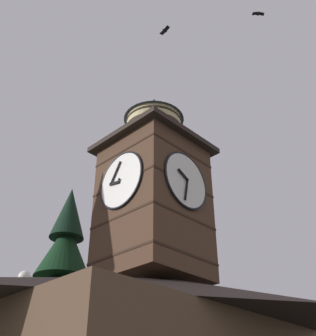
{
  "coord_description": "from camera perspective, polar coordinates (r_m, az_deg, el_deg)",
  "views": [
    {
      "loc": [
        11.94,
        9.71,
        2.21
      ],
      "look_at": [
        -0.51,
        -2.42,
        12.78
      ],
      "focal_mm": 44.85,
      "sensor_mm": 36.0,
      "label": 1
    }
  ],
  "objects": [
    {
      "name": "clock_tower",
      "position": [
        19.11,
        -0.63,
        -2.95
      ],
      "size": [
        4.53,
        4.53,
        9.63
      ],
      "color": "#4C3323",
      "rests_on": "building_main"
    },
    {
      "name": "flying_bird_high",
      "position": [
        22.77,
        13.45,
        19.73
      ],
      "size": [
        0.55,
        0.53,
        0.14
      ],
      "color": "black"
    },
    {
      "name": "moon",
      "position": [
        51.47,
        -17.69,
        -13.95
      ],
      "size": [
        1.47,
        1.47,
        1.47
      ],
      "color": "silver"
    },
    {
      "name": "flying_bird_low",
      "position": [
        24.13,
        0.92,
        18.17
      ],
      "size": [
        0.31,
        0.71,
        0.16
      ],
      "color": "black"
    },
    {
      "name": "pine_tree_behind",
      "position": [
        21.45,
        -13.84,
        -20.91
      ],
      "size": [
        5.78,
        5.78,
        13.38
      ],
      "color": "#473323",
      "rests_on": "ground_plane"
    }
  ]
}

